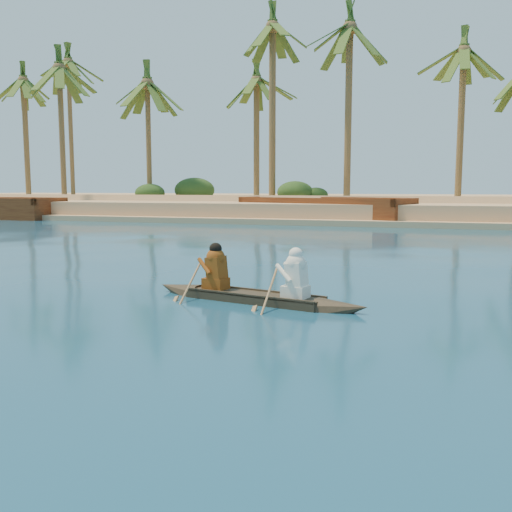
% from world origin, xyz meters
% --- Properties ---
extents(sandy_embankment, '(150.00, 51.00, 1.50)m').
position_xyz_m(sandy_embankment, '(0.00, 46.89, 0.53)').
color(sandy_embankment, tan).
rests_on(sandy_embankment, ground).
extents(palm_grove, '(110.00, 14.00, 16.00)m').
position_xyz_m(palm_grove, '(0.00, 35.00, 8.00)').
color(palm_grove, '#3C5C20').
rests_on(palm_grove, ground).
extents(shrub_cluster, '(100.00, 6.00, 2.40)m').
position_xyz_m(shrub_cluster, '(0.00, 31.50, 1.20)').
color(shrub_cluster, '#1D3F17').
rests_on(shrub_cluster, ground).
extents(canoe, '(5.07, 1.78, 1.39)m').
position_xyz_m(canoe, '(-8.00, -1.10, 0.27)').
color(canoe, '#392C1F').
rests_on(canoe, ground).
extents(barge_mid, '(12.47, 7.54, 1.97)m').
position_xyz_m(barge_mid, '(-11.65, 26.31, 0.69)').
color(barge_mid, brown).
rests_on(barge_mid, ground).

